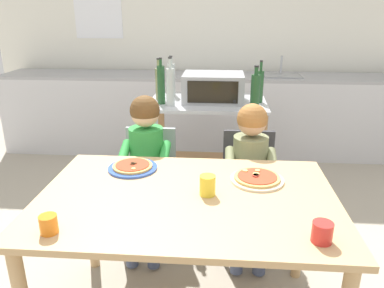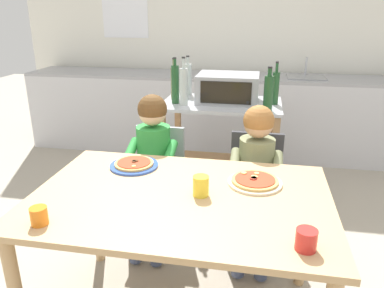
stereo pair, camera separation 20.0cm
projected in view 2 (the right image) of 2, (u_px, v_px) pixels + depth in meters
The scene contains 21 objects.
ground_plane at pixel (211, 210), 3.12m from camera, with size 11.75×11.75×0.00m, color #A89E8C.
back_wall_tiled at pixel (234, 30), 4.34m from camera, with size 5.14×0.13×2.70m.
kitchen_counter at pixel (229, 114), 4.27m from camera, with size 4.63×0.60×1.09m.
kitchen_island_cart at pixel (221, 136), 3.13m from camera, with size 0.95×0.64×0.88m.
toaster_oven at pixel (228, 88), 2.99m from camera, with size 0.48×0.38×0.22m.
bottle_clear_vinegar at pixel (175, 82), 3.07m from camera, with size 0.06×0.06×0.34m.
bottle_slim_sauce at pixel (184, 86), 2.86m from camera, with size 0.07×0.07×0.37m.
bottle_tall_green_wine at pixel (175, 84), 2.93m from camera, with size 0.06×0.06×0.36m.
bottle_squat_spirits at pixel (275, 87), 2.90m from camera, with size 0.06×0.06×0.33m.
bottle_dark_olive_oil at pixel (268, 93), 2.71m from camera, with size 0.07×0.07×0.32m.
bottle_brown_beer at pixel (188, 79), 3.23m from camera, with size 0.07×0.07×0.33m.
dining_table at pixel (181, 212), 1.81m from camera, with size 1.41×0.94×0.76m.
dining_chair_left at pixel (157, 177), 2.61m from camera, with size 0.36×0.36×0.81m.
dining_chair_right at pixel (255, 186), 2.48m from camera, with size 0.36×0.36×0.81m.
child_in_green_shirt at pixel (152, 157), 2.43m from camera, with size 0.32×0.42×1.06m.
child_in_olive_shirt at pixel (256, 168), 2.30m from camera, with size 0.32×0.42×1.02m.
pizza_plate_blue_rimmed at pixel (134, 164), 2.09m from camera, with size 0.27×0.27×0.03m.
pizza_plate_cream at pixel (255, 181), 1.88m from camera, with size 0.27×0.27×0.03m.
drinking_cup_red at pixel (306, 240), 1.36m from camera, with size 0.08×0.08×0.08m, color red.
drinking_cup_orange at pixel (39, 216), 1.52m from camera, with size 0.07×0.07×0.08m, color orange.
drinking_cup_yellow at pixel (201, 186), 1.76m from camera, with size 0.08×0.08×0.10m, color yellow.
Camera 2 is at (0.34, -1.55, 1.59)m, focal length 35.01 mm.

